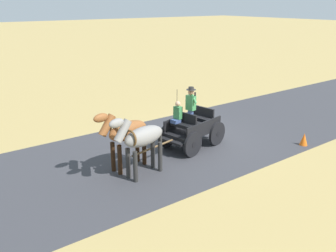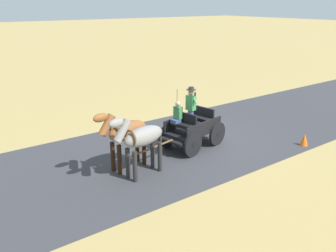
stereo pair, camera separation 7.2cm
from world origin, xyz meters
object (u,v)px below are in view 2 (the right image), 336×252
(horse_drawn_carriage, at_px, (191,127))
(horse_near_side, at_px, (141,138))
(horse_off_side, at_px, (125,133))
(traffic_cone, at_px, (304,140))

(horse_drawn_carriage, bearing_deg, horse_near_side, 108.32)
(horse_off_side, height_order, traffic_cone, horse_off_side)
(horse_near_side, distance_m, traffic_cone, 6.95)
(horse_drawn_carriage, distance_m, traffic_cone, 4.59)
(horse_drawn_carriage, bearing_deg, horse_off_side, 93.81)
(horse_near_side, relative_size, horse_off_side, 1.00)
(horse_drawn_carriage, bearing_deg, traffic_cone, -124.03)
(traffic_cone, bearing_deg, horse_near_side, 76.60)
(horse_drawn_carriage, height_order, horse_near_side, horse_drawn_carriage)
(horse_drawn_carriage, relative_size, traffic_cone, 9.02)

